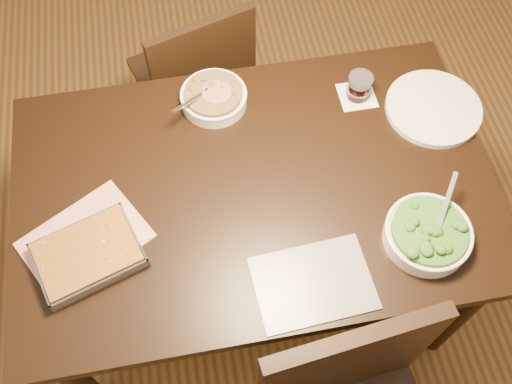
{
  "coord_description": "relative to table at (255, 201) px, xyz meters",
  "views": [
    {
      "loc": [
        -0.15,
        -0.83,
        2.18
      ],
      "look_at": [
        -0.01,
        -0.05,
        0.8
      ],
      "focal_mm": 40.0,
      "sensor_mm": 36.0,
      "label": 1
    }
  ],
  "objects": [
    {
      "name": "coaster",
      "position": [
        0.38,
        0.27,
        0.1
      ],
      "size": [
        0.11,
        0.11,
        0.0
      ],
      "primitive_type": "cube",
      "color": "white",
      "rests_on": "table"
    },
    {
      "name": "stew_bowl",
      "position": [
        -0.07,
        0.32,
        0.12
      ],
      "size": [
        0.21,
        0.21,
        0.08
      ],
      "color": "white",
      "rests_on": "table"
    },
    {
      "name": "wine_tumbler",
      "position": [
        0.38,
        0.27,
        0.14
      ],
      "size": [
        0.08,
        0.08,
        0.09
      ],
      "color": "black",
      "rests_on": "coaster"
    },
    {
      "name": "broccoli_bowl",
      "position": [
        0.43,
        -0.25,
        0.13
      ],
      "size": [
        0.24,
        0.25,
        0.09
      ],
      "color": "white",
      "rests_on": "table"
    },
    {
      "name": "magazine_b",
      "position": [
        0.1,
        -0.32,
        0.1
      ],
      "size": [
        0.32,
        0.24,
        0.01
      ],
      "primitive_type": "cube",
      "rotation": [
        0.0,
        0.0,
        0.06
      ],
      "color": "#282930",
      "rests_on": "table"
    },
    {
      "name": "baking_dish",
      "position": [
        -0.48,
        -0.15,
        0.12
      ],
      "size": [
        0.32,
        0.27,
        0.05
      ],
      "rotation": [
        0.0,
        0.0,
        0.32
      ],
      "color": "silver",
      "rests_on": "table"
    },
    {
      "name": "table",
      "position": [
        0.0,
        0.0,
        0.0
      ],
      "size": [
        1.4,
        0.9,
        0.75
      ],
      "color": "black",
      "rests_on": "ground"
    },
    {
      "name": "ground",
      "position": [
        0.0,
        0.0,
        -0.65
      ],
      "size": [
        4.0,
        4.0,
        0.0
      ],
      "primitive_type": "plane",
      "color": "#462814",
      "rests_on": "ground"
    },
    {
      "name": "chair_far",
      "position": [
        -0.11,
        0.68,
        -0.18
      ],
      "size": [
        0.5,
        0.5,
        0.84
      ],
      "rotation": [
        0.0,
        0.0,
        3.45
      ],
      "color": "black",
      "rests_on": "ground"
    },
    {
      "name": "dinner_plate",
      "position": [
        0.6,
        0.17,
        0.11
      ],
      "size": [
        0.3,
        0.3,
        0.02
      ],
      "primitive_type": "cylinder",
      "color": "silver",
      "rests_on": "table"
    },
    {
      "name": "magazine_a",
      "position": [
        -0.49,
        -0.09,
        0.1
      ],
      "size": [
        0.39,
        0.36,
        0.01
      ],
      "primitive_type": "cube",
      "rotation": [
        0.0,
        0.0,
        0.52
      ],
      "color": "#BF3644",
      "rests_on": "table"
    }
  ]
}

